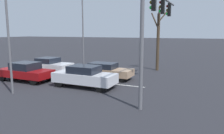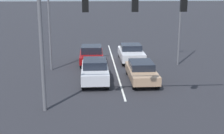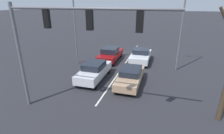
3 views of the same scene
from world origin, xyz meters
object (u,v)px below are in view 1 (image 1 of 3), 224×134
object	(u,v)px
car_silver_midlane_front	(84,76)
street_lamp_right_shoulder	(10,16)
traffic_signal_gantry	(156,16)
bare_tree_near	(158,39)
car_white_leftlane_second	(49,65)
car_tan_leftlane_front	(105,70)
car_maroon_midlane_second	(25,71)
street_lamp_left_shoulder	(82,19)

from	to	relation	value
car_silver_midlane_front	street_lamp_right_shoulder	distance (m)	6.09
traffic_signal_gantry	bare_tree_near	xyz separation A→B (m)	(-8.74, -1.79, -1.60)
car_white_leftlane_second	bare_tree_near	world-z (taller)	bare_tree_near
traffic_signal_gantry	bare_tree_near	size ratio (longest dim) A/B	1.45
car_tan_leftlane_front	traffic_signal_gantry	xyz separation A→B (m)	(2.95, 4.91, 4.13)
car_tan_leftlane_front	traffic_signal_gantry	bearing A→B (deg)	58.95
bare_tree_near	car_maroon_midlane_second	bearing A→B (deg)	-42.89
car_silver_midlane_front	car_tan_leftlane_front	world-z (taller)	car_silver_midlane_front
car_maroon_midlane_second	street_lamp_left_shoulder	world-z (taller)	street_lamp_left_shoulder
car_tan_leftlane_front	traffic_signal_gantry	size ratio (longest dim) A/B	0.51
car_white_leftlane_second	car_maroon_midlane_second	size ratio (longest dim) A/B	0.95
car_tan_leftlane_front	bare_tree_near	distance (m)	7.04
car_white_leftlane_second	street_lamp_right_shoulder	size ratio (longest dim) A/B	0.51
car_tan_leftlane_front	street_lamp_right_shoulder	size ratio (longest dim) A/B	0.54
car_silver_midlane_front	car_maroon_midlane_second	size ratio (longest dim) A/B	0.99
car_silver_midlane_front	street_lamp_left_shoulder	bearing A→B (deg)	-147.15
car_maroon_midlane_second	street_lamp_right_shoulder	world-z (taller)	street_lamp_right_shoulder
street_lamp_right_shoulder	bare_tree_near	world-z (taller)	street_lamp_right_shoulder
car_maroon_midlane_second	street_lamp_right_shoulder	distance (m)	5.43
car_silver_midlane_front	bare_tree_near	bearing A→B (deg)	160.72
car_maroon_midlane_second	street_lamp_right_shoulder	bearing A→B (deg)	35.59
car_silver_midlane_front	street_lamp_right_shoulder	xyz separation A→B (m)	(3.15, -3.30, 4.04)
car_white_leftlane_second	street_lamp_right_shoulder	xyz separation A→B (m)	(6.36, 2.58, 4.09)
car_white_leftlane_second	traffic_signal_gantry	xyz separation A→B (m)	(2.98, 10.81, 4.07)
street_lamp_right_shoulder	bare_tree_near	size ratio (longest dim) A/B	1.36
street_lamp_right_shoulder	car_silver_midlane_front	bearing A→B (deg)	133.66
street_lamp_right_shoulder	car_maroon_midlane_second	bearing A→B (deg)	-144.41
car_tan_leftlane_front	street_lamp_right_shoulder	world-z (taller)	street_lamp_right_shoulder
street_lamp_right_shoulder	street_lamp_left_shoulder	size ratio (longest dim) A/B	0.92
street_lamp_right_shoulder	street_lamp_left_shoulder	bearing A→B (deg)	-173.83
street_lamp_left_shoulder	bare_tree_near	size ratio (longest dim) A/B	1.49
car_maroon_midlane_second	traffic_signal_gantry	size ratio (longest dim) A/B	0.51
car_white_leftlane_second	street_lamp_right_shoulder	world-z (taller)	street_lamp_right_shoulder
car_silver_midlane_front	car_white_leftlane_second	size ratio (longest dim) A/B	1.04
car_tan_leftlane_front	car_maroon_midlane_second	distance (m)	6.40
car_tan_leftlane_front	car_maroon_midlane_second	bearing A→B (deg)	-57.90
traffic_signal_gantry	street_lamp_right_shoulder	size ratio (longest dim) A/B	1.06
street_lamp_left_shoulder	bare_tree_near	bearing A→B (deg)	106.30
traffic_signal_gantry	car_silver_midlane_front	bearing A→B (deg)	-87.36
car_tan_leftlane_front	car_white_leftlane_second	world-z (taller)	car_white_leftlane_second
car_white_leftlane_second	car_tan_leftlane_front	bearing A→B (deg)	89.73
car_white_leftlane_second	traffic_signal_gantry	size ratio (longest dim) A/B	0.48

